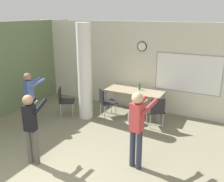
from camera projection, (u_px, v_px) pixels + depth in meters
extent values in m
cube|color=beige|center=(140.00, 67.00, 7.98)|extent=(8.00, 0.12, 2.80)
cylinder|color=black|center=(142.00, 47.00, 7.69)|extent=(0.30, 0.03, 0.30)
cylinder|color=white|center=(142.00, 47.00, 7.68)|extent=(0.26, 0.01, 0.25)
cube|color=#99999E|center=(188.00, 73.00, 7.28)|extent=(1.92, 0.01, 1.16)
cube|color=white|center=(188.00, 74.00, 7.28)|extent=(1.86, 0.02, 1.10)
cylinder|color=white|center=(85.00, 72.00, 7.21)|extent=(0.41, 0.41, 2.80)
cube|color=tan|center=(135.00, 91.00, 7.66)|extent=(1.77, 0.74, 0.03)
cylinder|color=gray|center=(106.00, 102.00, 7.87)|extent=(0.04, 0.04, 0.74)
cylinder|color=gray|center=(157.00, 110.00, 7.15)|extent=(0.04, 0.04, 0.74)
cylinder|color=gray|center=(115.00, 96.00, 8.40)|extent=(0.04, 0.04, 0.74)
cylinder|color=gray|center=(163.00, 104.00, 7.68)|extent=(0.04, 0.04, 0.74)
cylinder|color=#1E6B2D|center=(140.00, 87.00, 7.69)|extent=(0.06, 0.06, 0.17)
cylinder|color=#1E6B2D|center=(140.00, 83.00, 7.66)|extent=(0.03, 0.03, 0.07)
cylinder|color=gray|center=(133.00, 116.00, 7.19)|extent=(0.28, 0.28, 0.38)
cube|color=#232328|center=(67.00, 101.00, 7.66)|extent=(0.60, 0.60, 0.04)
cube|color=#232328|center=(60.00, 94.00, 7.59)|extent=(0.22, 0.36, 0.40)
cylinder|color=#B7B7BC|center=(73.00, 110.00, 7.57)|extent=(0.02, 0.02, 0.43)
cylinder|color=#B7B7BC|center=(74.00, 106.00, 7.91)|extent=(0.02, 0.02, 0.43)
cylinder|color=#B7B7BC|center=(61.00, 111.00, 7.55)|extent=(0.02, 0.02, 0.43)
cylinder|color=#B7B7BC|center=(62.00, 106.00, 7.90)|extent=(0.02, 0.02, 0.43)
cube|color=#232328|center=(108.00, 102.00, 7.58)|extent=(0.62, 0.62, 0.04)
cube|color=#232328|center=(102.00, 96.00, 7.43)|extent=(0.32, 0.28, 0.40)
cylinder|color=#B7B7BC|center=(116.00, 111.00, 7.55)|extent=(0.02, 0.02, 0.43)
cylinder|color=#B7B7BC|center=(111.00, 107.00, 7.87)|extent=(0.02, 0.02, 0.43)
cylinder|color=#B7B7BC|center=(105.00, 112.00, 7.42)|extent=(0.02, 0.02, 0.43)
cylinder|color=#B7B7BC|center=(101.00, 108.00, 7.74)|extent=(0.02, 0.02, 0.43)
cube|color=#232328|center=(155.00, 111.00, 6.92)|extent=(0.61, 0.61, 0.04)
cube|color=#232328|center=(158.00, 106.00, 6.65)|extent=(0.34, 0.25, 0.40)
cylinder|color=#B7B7BC|center=(159.00, 116.00, 7.18)|extent=(0.02, 0.02, 0.43)
cylinder|color=#B7B7BC|center=(147.00, 116.00, 7.13)|extent=(0.02, 0.02, 0.43)
cylinder|color=#B7B7BC|center=(163.00, 121.00, 6.84)|extent=(0.02, 0.02, 0.43)
cylinder|color=#B7B7BC|center=(150.00, 121.00, 6.79)|extent=(0.02, 0.02, 0.43)
cylinder|color=#2D3347|center=(139.00, 151.00, 4.99)|extent=(0.12, 0.12, 0.82)
cylinder|color=#2D3347|center=(133.00, 148.00, 5.09)|extent=(0.12, 0.12, 0.82)
cube|color=#B23838|center=(137.00, 118.00, 4.83)|extent=(0.28, 0.24, 0.58)
sphere|color=#D8AD8C|center=(137.00, 98.00, 4.71)|extent=(0.22, 0.22, 0.22)
cylinder|color=#B23838|center=(149.00, 107.00, 4.86)|extent=(0.21, 0.52, 0.23)
cylinder|color=#B23838|center=(138.00, 104.00, 5.03)|extent=(0.21, 0.52, 0.23)
cube|color=white|center=(145.00, 101.00, 5.19)|extent=(0.07, 0.13, 0.04)
cylinder|color=#514C47|center=(36.00, 147.00, 5.16)|extent=(0.11, 0.11, 0.77)
cylinder|color=#514C47|center=(30.00, 146.00, 5.20)|extent=(0.11, 0.11, 0.77)
cube|color=black|center=(30.00, 118.00, 4.98)|extent=(0.26, 0.22, 0.54)
sphere|color=#997051|center=(28.00, 100.00, 4.87)|extent=(0.21, 0.21, 0.21)
cylinder|color=black|center=(40.00, 106.00, 5.10)|extent=(0.18, 0.49, 0.22)
cylinder|color=black|center=(29.00, 105.00, 5.16)|extent=(0.18, 0.49, 0.22)
cube|color=white|center=(35.00, 102.00, 5.36)|extent=(0.06, 0.13, 0.04)
cylinder|color=#2D3347|center=(33.00, 113.00, 6.90)|extent=(0.11, 0.11, 0.77)
cylinder|color=#2D3347|center=(30.00, 112.00, 6.99)|extent=(0.11, 0.11, 0.77)
cube|color=#4C66AD|center=(29.00, 90.00, 6.75)|extent=(0.26, 0.23, 0.54)
sphere|color=#997051|center=(27.00, 77.00, 6.63)|extent=(0.21, 0.21, 0.21)
cylinder|color=#4C66AD|center=(38.00, 83.00, 6.77)|extent=(0.19, 0.49, 0.22)
cylinder|color=#4C66AD|center=(33.00, 82.00, 6.93)|extent=(0.19, 0.49, 0.22)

